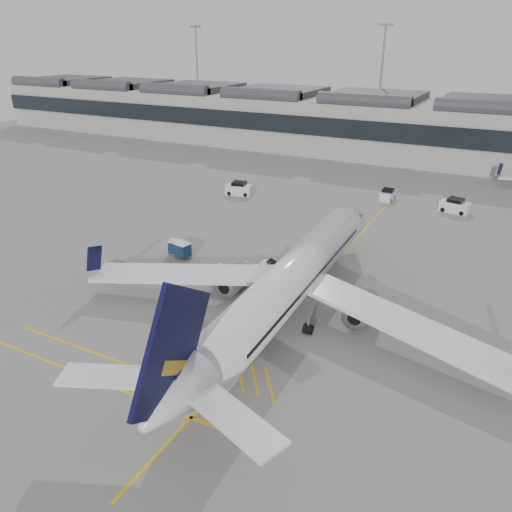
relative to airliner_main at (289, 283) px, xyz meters
The scene contains 18 objects.
ground 10.97m from the airliner_main, 167.12° to the right, with size 220.00×220.00×0.00m, color gray.
terminal 70.39m from the airliner_main, 98.34° to the left, with size 200.00×20.45×12.40m.
light_masts 85.25m from the airliner_main, 98.07° to the left, with size 113.00×0.60×25.45m.
apron_markings 8.34m from the airliner_main, 91.51° to the left, with size 0.25×60.00×0.01m, color gold.
airliner_main is the anchor object (origin of this frame).
belt_loader 8.44m from the airliner_main, 125.47° to the left, with size 4.46×1.55×1.83m.
baggage_cart_a 9.10m from the airliner_main, 162.04° to the left, with size 1.76×1.45×1.85m.
baggage_cart_b 8.03m from the airliner_main, 143.61° to the left, with size 1.84×1.64×1.65m.
baggage_cart_c 17.09m from the airliner_main, 158.58° to the left, with size 1.87×1.64×1.72m.
baggage_cart_d 18.51m from the airliner_main, 158.74° to the left, with size 1.83×1.64×1.62m.
ramp_agent_a 6.78m from the airliner_main, 117.71° to the left, with size 0.73×0.48×1.99m, color #FF660D.
ramp_agent_b 7.67m from the airliner_main, 130.16° to the left, with size 0.96×0.75×1.98m, color #EB440C.
pushback_tug 19.68m from the airliner_main, behind, with size 2.71×1.96×1.38m.
safety_cone_nose 19.85m from the airliner_main, 96.14° to the left, with size 0.40×0.40×0.56m, color #F24C0A.
safety_cone_engine 9.38m from the airliner_main, 42.92° to the left, with size 0.33×0.33×0.46m, color #F24C0A.
service_van_left 37.70m from the airliner_main, 126.17° to the left, with size 4.32×2.70×2.07m.
service_van_mid 38.60m from the airliner_main, 91.23° to the left, with size 1.77×3.41×1.73m.
service_van_right 38.29m from the airliner_main, 76.34° to the left, with size 4.25×2.71×2.02m.
Camera 1 is at (25.68, -33.16, 22.90)m, focal length 35.00 mm.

